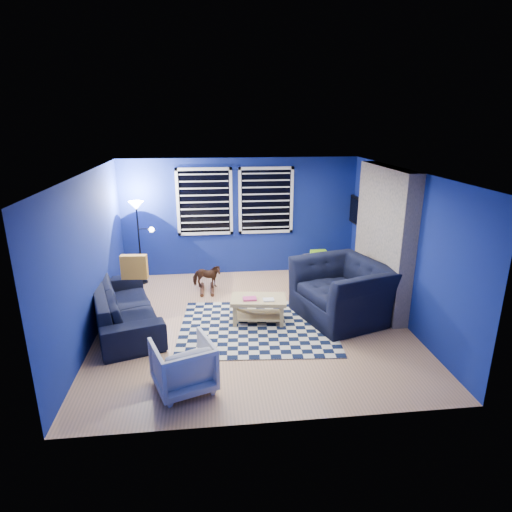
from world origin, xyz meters
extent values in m
plane|color=tan|center=(0.00, 0.00, 0.00)|extent=(5.00, 5.00, 0.00)
plane|color=white|center=(0.00, 0.00, 2.50)|extent=(5.00, 5.00, 0.00)
plane|color=navy|center=(0.00, 2.50, 1.25)|extent=(5.00, 0.00, 5.00)
plane|color=navy|center=(-2.50, 0.00, 1.25)|extent=(0.00, 5.00, 5.00)
plane|color=navy|center=(2.50, 0.00, 1.25)|extent=(0.00, 5.00, 5.00)
cube|color=gray|center=(2.37, 0.50, 1.25)|extent=(0.26, 2.00, 2.50)
cube|color=black|center=(2.23, 0.50, 0.35)|extent=(0.04, 0.70, 0.60)
cube|color=gray|center=(2.10, 0.50, 0.04)|extent=(0.50, 1.20, 0.08)
cube|color=black|center=(-0.75, 2.48, 1.60)|extent=(1.05, 0.02, 1.30)
cube|color=white|center=(-0.75, 2.47, 2.28)|extent=(1.17, 0.05, 0.06)
cube|color=white|center=(-0.75, 2.47, 0.92)|extent=(1.17, 0.05, 0.06)
cube|color=black|center=(0.55, 2.48, 1.60)|extent=(1.05, 0.02, 1.30)
cube|color=white|center=(0.55, 2.47, 2.28)|extent=(1.17, 0.05, 0.06)
cube|color=white|center=(0.55, 2.47, 0.92)|extent=(1.17, 0.05, 0.06)
cube|color=black|center=(2.45, 2.00, 1.40)|extent=(0.06, 1.00, 0.58)
cube|color=black|center=(2.42, 2.00, 1.40)|extent=(0.01, 0.92, 0.50)
cube|color=black|center=(0.06, -0.20, 0.01)|extent=(2.65, 2.19, 0.02)
imported|color=black|center=(-2.10, 0.14, 0.34)|extent=(2.49, 1.55, 0.68)
imported|color=black|center=(1.54, 0.03, 0.49)|extent=(1.83, 1.71, 0.97)
imported|color=gray|center=(-1.05, -1.73, 0.33)|extent=(0.91, 0.92, 0.66)
imported|color=#452D16|center=(-0.76, 1.46, 0.31)|extent=(0.33, 0.59, 0.48)
cube|color=tan|center=(0.10, 0.01, 0.40)|extent=(0.97, 0.64, 0.06)
cube|color=tan|center=(0.10, 0.01, 0.12)|extent=(0.88, 0.55, 0.03)
cube|color=#BC3574|center=(-0.05, -0.04, 0.45)|extent=(0.24, 0.19, 0.03)
cube|color=silver|center=(0.25, -0.11, 0.45)|extent=(0.20, 0.15, 0.03)
cube|color=tan|center=(-0.28, -0.19, 0.19)|extent=(0.07, 0.07, 0.36)
cube|color=tan|center=(0.48, -0.19, 0.19)|extent=(0.07, 0.07, 0.36)
cube|color=tan|center=(-0.28, 0.21, 0.19)|extent=(0.07, 0.07, 0.36)
cube|color=tan|center=(0.48, 0.21, 0.19)|extent=(0.07, 0.07, 0.36)
cube|color=tan|center=(1.64, 2.02, 0.24)|extent=(0.67, 0.54, 0.49)
cube|color=black|center=(1.64, 2.02, 0.24)|extent=(0.59, 0.48, 0.39)
cube|color=#93EB1B|center=(1.64, 2.02, 0.53)|extent=(0.40, 0.35, 0.09)
cylinder|color=black|center=(-2.09, 2.07, 0.01)|extent=(0.21, 0.21, 0.03)
cylinder|color=black|center=(-2.09, 2.07, 0.81)|extent=(0.03, 0.03, 1.59)
cone|color=white|center=(-2.09, 2.07, 1.63)|extent=(0.29, 0.29, 0.16)
sphere|color=white|center=(-1.82, 2.02, 1.15)|extent=(0.11, 0.11, 0.11)
cube|color=gold|center=(-1.95, 0.51, 0.89)|extent=(0.44, 0.16, 0.41)
camera|label=1|loc=(-0.67, -6.46, 3.27)|focal=30.00mm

